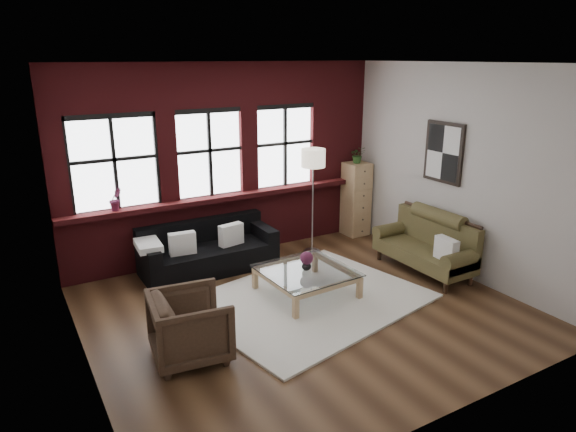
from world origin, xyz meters
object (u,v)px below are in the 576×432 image
dark_sofa (209,248)px  vintage_settee (424,244)px  armchair (190,326)px  coffee_table (306,283)px  drawer_chest (356,199)px  floor_lamp (313,198)px  vase (306,265)px

dark_sofa → vintage_settee: (2.90, -1.75, 0.08)m
armchair → coffee_table: bearing=-63.5°
drawer_chest → floor_lamp: bearing=-161.9°
coffee_table → floor_lamp: size_ratio=0.61×
vase → floor_lamp: size_ratio=0.07×
coffee_table → drawer_chest: (2.22, 1.78, 0.50)m
armchair → drawer_chest: drawer_chest is taller
armchair → floor_lamp: (2.95, 2.07, 0.60)m
dark_sofa → armchair: bearing=-116.4°
vintage_settee → armchair: (-4.00, -0.47, -0.07)m
drawer_chest → floor_lamp: floor_lamp is taller
drawer_chest → dark_sofa: bearing=-175.4°
armchair → floor_lamp: size_ratio=0.43×
armchair → coffee_table: 2.10m
dark_sofa → drawer_chest: bearing=4.6°
vase → floor_lamp: floor_lamp is taller
dark_sofa → vase: 1.76m
coffee_table → drawer_chest: size_ratio=0.86×
armchair → drawer_chest: bearing=-52.3°
vintage_settee → vase: (-2.03, 0.22, -0.00)m
vintage_settee → vase: 2.05m
dark_sofa → vintage_settee: vintage_settee is taller
dark_sofa → vintage_settee: 3.39m
vintage_settee → armchair: bearing=-173.3°
dark_sofa → vintage_settee: size_ratio=1.22×
armchair → vase: bearing=-63.5°
vintage_settee → vase: vintage_settee is taller
dark_sofa → armchair: armchair is taller
armchair → drawer_chest: 4.88m
drawer_chest → vintage_settee: bearing=-95.4°
vintage_settee → floor_lamp: bearing=123.3°
armchair → coffee_table: armchair is taller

